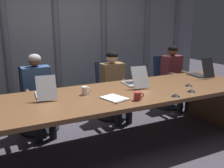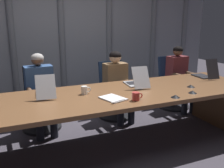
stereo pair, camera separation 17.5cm
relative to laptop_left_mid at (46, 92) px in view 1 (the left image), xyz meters
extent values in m
plane|color=#47424C|center=(0.65, -0.24, -0.80)|extent=(13.37, 13.37, 0.00)
cube|color=brown|center=(0.65, -0.24, -0.08)|extent=(4.43, 1.16, 0.05)
cube|color=black|center=(0.65, -0.24, -0.15)|extent=(3.77, 0.10, 0.06)
cube|color=brown|center=(2.62, -0.24, -0.45)|extent=(0.08, 0.98, 0.69)
cube|color=gray|center=(0.65, 1.83, 0.76)|extent=(6.68, 0.10, 3.12)
cylinder|color=slate|center=(-0.27, 1.77, 0.76)|extent=(0.12, 0.12, 3.06)
cylinder|color=slate|center=(0.62, 1.77, 0.76)|extent=(0.12, 0.12, 3.06)
cylinder|color=slate|center=(1.59, 1.77, 0.76)|extent=(0.12, 0.12, 3.06)
cylinder|color=slate|center=(2.65, 1.77, 0.76)|extent=(0.12, 0.12, 3.06)
cylinder|color=slate|center=(3.49, 1.77, 0.76)|extent=(0.12, 0.12, 3.06)
cube|color=#BCBCC1|center=(0.01, 0.07, -0.05)|extent=(0.26, 0.34, 0.02)
cube|color=black|center=(0.01, 0.10, -0.04)|extent=(0.21, 0.19, 0.00)
cube|color=#BCBCC1|center=(-0.02, -0.15, 0.10)|extent=(0.24, 0.17, 0.27)
cube|color=black|center=(-0.02, -0.15, 0.10)|extent=(0.22, 0.15, 0.24)
cube|color=#BCBCC1|center=(1.27, 0.06, -0.05)|extent=(0.26, 0.35, 0.02)
cube|color=black|center=(1.27, 0.08, -0.04)|extent=(0.21, 0.20, 0.00)
cube|color=#BCBCC1|center=(1.25, -0.18, 0.10)|extent=(0.25, 0.18, 0.28)
cube|color=black|center=(1.25, -0.18, 0.10)|extent=(0.22, 0.16, 0.25)
cube|color=#2D2D33|center=(2.55, 0.06, -0.05)|extent=(0.24, 0.35, 0.02)
cube|color=black|center=(2.55, 0.09, -0.04)|extent=(0.19, 0.20, 0.00)
cube|color=#2D2D33|center=(2.53, -0.16, 0.11)|extent=(0.22, 0.13, 0.31)
cube|color=black|center=(2.53, -0.15, 0.12)|extent=(0.20, 0.11, 0.27)
cube|color=black|center=(0.01, 0.74, -0.37)|extent=(0.50, 0.50, 0.08)
cube|color=black|center=(0.02, 0.96, -0.08)|extent=(0.44, 0.14, 0.51)
cylinder|color=#262628|center=(0.01, 0.74, -0.59)|extent=(0.05, 0.05, 0.35)
cylinder|color=black|center=(0.01, 0.74, -0.78)|extent=(0.60, 0.60, 0.04)
cube|color=navy|center=(1.29, 0.74, -0.37)|extent=(0.49, 0.49, 0.08)
cube|color=navy|center=(1.28, 0.96, -0.09)|extent=(0.43, 0.12, 0.49)
cylinder|color=#262628|center=(1.29, 0.74, -0.59)|extent=(0.05, 0.05, 0.35)
cylinder|color=black|center=(1.29, 0.74, -0.78)|extent=(0.60, 0.60, 0.04)
cube|color=navy|center=(2.52, 0.74, -0.37)|extent=(0.49, 0.49, 0.08)
cube|color=navy|center=(2.51, 0.96, -0.08)|extent=(0.43, 0.13, 0.51)
cylinder|color=#262628|center=(2.52, 0.74, -0.59)|extent=(0.05, 0.05, 0.35)
cylinder|color=black|center=(2.52, 0.74, -0.78)|extent=(0.60, 0.60, 0.04)
cube|color=#335184|center=(0.01, 0.72, -0.07)|extent=(0.41, 0.24, 0.53)
sphere|color=brown|center=(0.01, 0.72, 0.29)|extent=(0.18, 0.18, 0.18)
ellipsoid|color=#B2ADA8|center=(0.01, 0.72, 0.32)|extent=(0.19, 0.19, 0.14)
cylinder|color=#335184|center=(0.19, 0.73, 0.01)|extent=(0.08, 0.14, 0.27)
cylinder|color=brown|center=(0.20, 0.52, -0.11)|extent=(0.08, 0.30, 0.06)
cylinder|color=#335184|center=(-0.16, 0.71, 0.01)|extent=(0.08, 0.14, 0.27)
cylinder|color=brown|center=(-0.15, 0.50, -0.11)|extent=(0.08, 0.30, 0.06)
cylinder|color=#262833|center=(0.12, 0.52, -0.36)|extent=(0.15, 0.41, 0.13)
cylinder|color=#262833|center=(0.13, 0.34, -0.58)|extent=(0.11, 0.11, 0.45)
cylinder|color=#262833|center=(-0.08, 0.51, -0.36)|extent=(0.15, 0.41, 0.13)
cylinder|color=#262833|center=(-0.07, 0.33, -0.58)|extent=(0.11, 0.11, 0.45)
cube|color=olive|center=(1.26, 0.72, -0.09)|extent=(0.39, 0.24, 0.49)
sphere|color=beige|center=(1.26, 0.72, 0.26)|extent=(0.20, 0.20, 0.20)
ellipsoid|color=black|center=(1.26, 0.72, 0.28)|extent=(0.20, 0.20, 0.15)
cylinder|color=olive|center=(1.42, 0.73, -0.04)|extent=(0.08, 0.14, 0.27)
cylinder|color=beige|center=(1.44, 0.52, -0.15)|extent=(0.08, 0.30, 0.06)
cylinder|color=olive|center=(1.10, 0.71, -0.04)|extent=(0.08, 0.14, 0.27)
cylinder|color=beige|center=(1.12, 0.50, -0.15)|extent=(0.08, 0.30, 0.06)
cylinder|color=#262833|center=(1.38, 0.52, -0.36)|extent=(0.16, 0.41, 0.13)
cylinder|color=#262833|center=(1.39, 0.34, -0.58)|extent=(0.11, 0.11, 0.45)
cylinder|color=#262833|center=(1.18, 0.51, -0.36)|extent=(0.16, 0.41, 0.13)
cylinder|color=#262833|center=(1.19, 0.33, -0.58)|extent=(0.11, 0.11, 0.45)
cube|color=brown|center=(2.53, 0.72, -0.07)|extent=(0.37, 0.24, 0.54)
sphere|color=brown|center=(2.53, 0.72, 0.30)|extent=(0.18, 0.18, 0.18)
ellipsoid|color=black|center=(2.53, 0.72, 0.32)|extent=(0.18, 0.18, 0.14)
cylinder|color=brown|center=(2.68, 0.73, 0.01)|extent=(0.08, 0.14, 0.27)
cylinder|color=brown|center=(2.69, 0.52, -0.11)|extent=(0.08, 0.30, 0.06)
cylinder|color=brown|center=(2.38, 0.71, 0.01)|extent=(0.08, 0.14, 0.27)
cylinder|color=brown|center=(2.39, 0.50, -0.11)|extent=(0.08, 0.30, 0.06)
cylinder|color=#262833|center=(2.64, 0.52, -0.36)|extent=(0.15, 0.41, 0.13)
cylinder|color=#262833|center=(2.65, 0.34, -0.58)|extent=(0.11, 0.11, 0.45)
cylinder|color=#262833|center=(2.44, 0.51, -0.36)|extent=(0.15, 0.41, 0.13)
cylinder|color=#262833|center=(2.45, 0.33, -0.58)|extent=(0.11, 0.11, 0.45)
cylinder|color=white|center=(0.46, -0.13, 0.00)|extent=(0.08, 0.08, 0.10)
torus|color=white|center=(0.51, -0.13, 0.00)|extent=(0.07, 0.01, 0.07)
cylinder|color=#B2332D|center=(0.94, -0.61, -0.01)|extent=(0.09, 0.09, 0.10)
torus|color=#B2332D|center=(1.00, -0.61, -0.01)|extent=(0.07, 0.01, 0.07)
cone|color=black|center=(1.43, -0.70, -0.04)|extent=(0.11, 0.11, 0.03)
cone|color=black|center=(1.75, -0.63, -0.04)|extent=(0.11, 0.11, 0.03)
cone|color=black|center=(1.93, -0.39, -0.04)|extent=(0.11, 0.11, 0.03)
cube|color=silver|center=(0.71, -0.46, -0.05)|extent=(0.30, 0.35, 0.02)
cylinder|color=silver|center=(0.71, -0.60, -0.04)|extent=(0.20, 0.07, 0.01)
camera|label=1|loc=(-0.58, -3.00, 0.87)|focal=40.36mm
camera|label=2|loc=(-0.42, -3.08, 0.87)|focal=40.36mm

